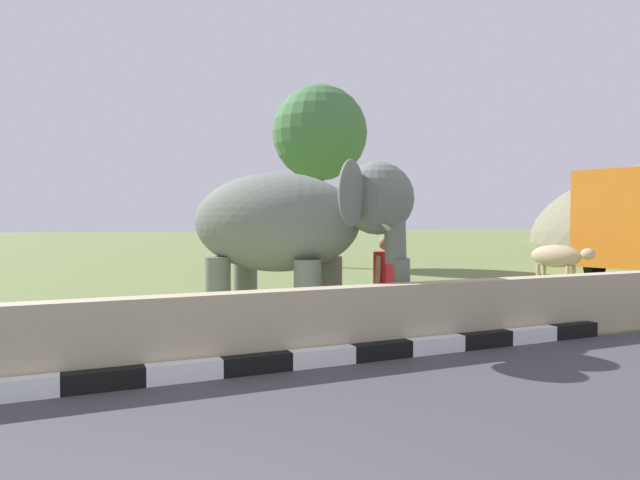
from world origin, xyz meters
TOP-DOWN VIEW (x-y plane):
  - striped_curb at (-0.35, 4.05)m, footprint 16.20×0.20m
  - barrier_parapet at (2.00, 4.35)m, footprint 28.00×0.36m
  - elephant at (3.27, 6.30)m, footprint 3.78×3.88m
  - person_handler at (4.71, 5.67)m, footprint 0.61×0.43m
  - cow_near at (12.90, 9.70)m, footprint 1.03×1.92m
  - tree_distant at (9.62, 19.37)m, footprint 3.98×3.98m

SIDE VIEW (x-z plane):
  - striped_curb at x=-0.35m, z-range 0.00..0.24m
  - barrier_parapet at x=2.00m, z-range 0.00..1.00m
  - cow_near at x=12.90m, z-range 0.26..1.48m
  - person_handler at x=4.71m, z-range 0.10..1.75m
  - elephant at x=3.27m, z-range 0.43..3.28m
  - tree_distant at x=9.62m, z-range 1.78..9.39m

